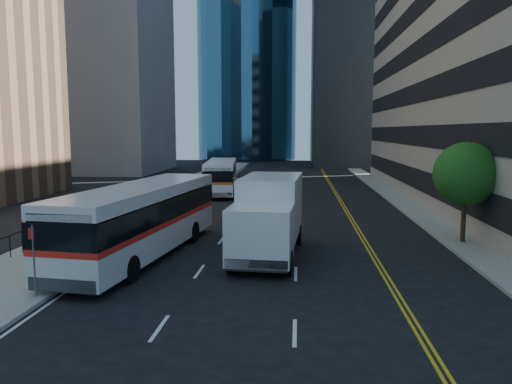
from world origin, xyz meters
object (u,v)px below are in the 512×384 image
bus_front (142,218)px  box_truck (269,215)px  street_tree (466,174)px  bus_rear (221,176)px

bus_front → box_truck: bearing=12.8°
street_tree → box_truck: 10.43m
box_truck → bus_rear: bearing=107.9°
bus_rear → street_tree: bearing=-58.0°
bus_rear → box_truck: size_ratio=1.52×
bus_front → bus_rear: bus_front is taller
bus_rear → bus_front: bearing=-95.8°
street_tree → bus_rear: bearing=127.8°
bus_rear → box_truck: (5.81, -23.28, 0.28)m
street_tree → bus_rear: (-15.60, 20.11, -2.00)m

